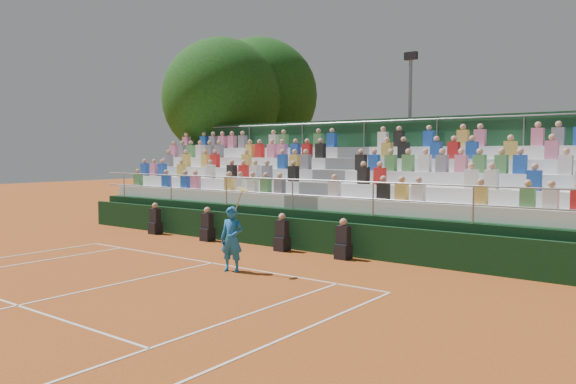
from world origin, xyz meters
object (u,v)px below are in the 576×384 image
Objects in this scene: tree_west at (222,99)px; tree_east at (259,96)px; tennis_player at (232,239)px; floodlight_mast at (410,121)px.

tree_west is 3.18m from tree_east.
floodlight_mast is at bearing 96.55° from tennis_player.
tennis_player is 16.43m from tree_west.
floodlight_mast is at bearing -1.80° from tree_east.
tree_east is at bearing 127.89° from tennis_player.
tree_west reaches higher than floodlight_mast.
tennis_player is 0.24× the size of tree_west.
tree_east is (-0.07, 3.16, 0.37)m from tree_west.
tree_west is at bearing -163.10° from floodlight_mast.
tennis_player is at bearing -45.18° from tree_west.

